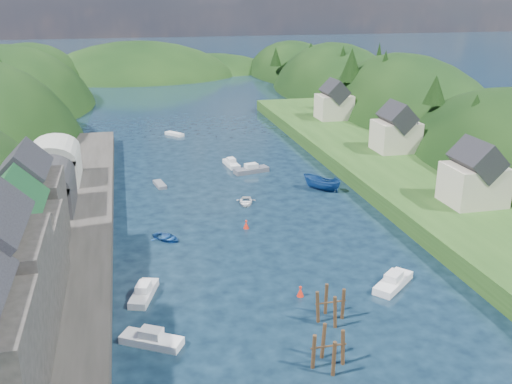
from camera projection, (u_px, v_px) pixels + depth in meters
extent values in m
plane|color=black|center=(226.00, 172.00, 93.86)|extent=(600.00, 600.00, 0.00)
ellipsoid|color=black|center=(12.00, 139.00, 149.51)|extent=(44.00, 75.56, 48.19)
ellipsoid|color=black|center=(32.00, 104.00, 187.56)|extent=(44.00, 75.56, 39.00)
ellipsoid|color=black|center=(402.00, 162.00, 129.24)|extent=(36.00, 75.56, 48.00)
ellipsoid|color=black|center=(335.00, 120.00, 168.55)|extent=(36.00, 75.56, 44.49)
ellipsoid|color=black|center=(294.00, 92.00, 206.65)|extent=(36.00, 75.56, 36.00)
ellipsoid|color=black|center=(140.00, 104.00, 205.29)|extent=(80.00, 60.00, 44.00)
ellipsoid|color=black|center=(212.00, 101.00, 221.14)|extent=(70.00, 56.00, 36.00)
cone|color=black|center=(3.00, 97.00, 111.99)|extent=(5.28, 5.28, 5.25)
cone|color=black|center=(0.00, 69.00, 125.12)|extent=(4.77, 4.77, 5.98)
cone|color=black|center=(37.00, 82.00, 131.78)|extent=(4.07, 4.07, 4.76)
cone|color=black|center=(15.00, 66.00, 144.83)|extent=(4.56, 4.56, 9.27)
cone|color=black|center=(16.00, 72.00, 149.09)|extent=(4.75, 4.75, 5.98)
cone|color=black|center=(28.00, 65.00, 160.55)|extent=(4.27, 4.27, 6.55)
cone|color=black|center=(475.00, 115.00, 88.75)|extent=(5.29, 5.29, 6.51)
cone|color=black|center=(435.00, 89.00, 98.84)|extent=(4.07, 4.07, 5.07)
cone|color=black|center=(414.00, 102.00, 108.09)|extent=(3.40, 3.40, 5.95)
cone|color=black|center=(385.00, 72.00, 122.33)|extent=(4.94, 4.94, 9.40)
cone|color=black|center=(352.00, 65.00, 126.91)|extent=(5.25, 5.25, 7.36)
cone|color=black|center=(379.00, 61.00, 134.33)|extent=(3.36, 3.36, 8.53)
cone|color=black|center=(343.00, 60.00, 149.42)|extent=(4.57, 4.57, 7.79)
cone|color=black|center=(332.00, 63.00, 161.58)|extent=(3.59, 3.59, 6.17)
cone|color=black|center=(311.00, 52.00, 167.93)|extent=(4.14, 4.14, 5.48)
cone|color=black|center=(276.00, 56.00, 181.66)|extent=(3.83, 3.83, 5.90)
cube|color=#2D2B28|center=(54.00, 260.00, 60.83)|extent=(12.00, 110.00, 2.00)
cube|color=#2D2B28|center=(17.00, 255.00, 51.56)|extent=(8.00, 9.00, 7.00)
cube|color=#1E592D|center=(10.00, 209.00, 50.08)|extent=(5.88, 9.36, 5.88)
cube|color=#2D2B28|center=(30.00, 214.00, 59.66)|extent=(7.00, 8.00, 8.00)
cube|color=black|center=(23.00, 170.00, 58.05)|extent=(5.15, 8.32, 5.15)
cube|color=#2D2D30|center=(45.00, 195.00, 71.35)|extent=(7.00, 9.00, 4.00)
cylinder|color=#2D2D30|center=(43.00, 180.00, 70.68)|extent=(7.00, 9.00, 7.00)
cube|color=#B2B2A8|center=(54.00, 168.00, 82.37)|extent=(7.00, 9.00, 4.00)
cylinder|color=#B2B2A8|center=(53.00, 154.00, 81.71)|extent=(7.00, 9.00, 7.00)
cube|color=#234719|center=(393.00, 172.00, 89.62)|extent=(16.00, 120.00, 2.40)
cube|color=beige|center=(474.00, 185.00, 72.28)|extent=(7.00, 6.00, 5.00)
cube|color=black|center=(477.00, 159.00, 71.18)|extent=(5.15, 6.24, 5.15)
cube|color=beige|center=(396.00, 136.00, 96.60)|extent=(7.00, 6.00, 5.00)
cube|color=black|center=(397.00, 117.00, 95.49)|extent=(5.15, 6.24, 5.15)
cube|color=beige|center=(334.00, 107.00, 121.20)|extent=(7.00, 6.00, 5.00)
cube|color=black|center=(335.00, 91.00, 120.09)|extent=(5.15, 6.24, 5.15)
cylinder|color=#382314|center=(343.00, 351.00, 44.94)|extent=(0.32, 0.32, 3.71)
cylinder|color=#382314|center=(323.00, 344.00, 45.80)|extent=(0.32, 0.32, 3.71)
cylinder|color=#382314|center=(313.00, 355.00, 44.42)|extent=(0.32, 0.32, 3.71)
cylinder|color=#382314|center=(334.00, 362.00, 43.56)|extent=(0.32, 0.32, 3.71)
cylinder|color=#382314|center=(329.00, 346.00, 44.47)|extent=(2.92, 0.16, 0.16)
cylinder|color=#382314|center=(343.00, 307.00, 51.22)|extent=(0.32, 0.32, 3.69)
cylinder|color=#382314|center=(326.00, 302.00, 52.06)|extent=(0.32, 0.32, 3.69)
cylinder|color=#382314|center=(318.00, 310.00, 50.72)|extent=(0.32, 0.32, 3.69)
cylinder|color=#382314|center=(335.00, 315.00, 49.88)|extent=(0.32, 0.32, 3.69)
cylinder|color=#382314|center=(331.00, 302.00, 50.77)|extent=(2.85, 0.16, 0.16)
cone|color=red|center=(300.00, 292.00, 55.34)|extent=(0.70, 0.70, 0.90)
sphere|color=red|center=(301.00, 287.00, 55.18)|extent=(0.30, 0.30, 0.30)
cone|color=red|center=(246.00, 225.00, 71.27)|extent=(0.70, 0.70, 0.90)
sphere|color=red|center=(246.00, 221.00, 71.11)|extent=(0.30, 0.30, 0.30)
cube|color=silver|center=(144.00, 294.00, 55.28)|extent=(3.23, 5.47, 0.73)
cube|color=silver|center=(143.00, 287.00, 55.03)|extent=(1.70, 2.10, 0.70)
cube|color=white|center=(393.00, 283.00, 57.25)|extent=(5.55, 5.10, 0.80)
cube|color=silver|center=(394.00, 276.00, 56.99)|extent=(2.37, 2.29, 0.70)
imported|color=white|center=(246.00, 202.00, 79.66)|extent=(3.67, 4.48, 0.81)
cube|color=white|center=(152.00, 341.00, 47.82)|extent=(5.46, 4.20, 0.74)
cube|color=silver|center=(151.00, 333.00, 47.57)|extent=(2.22, 2.00, 0.70)
cube|color=white|center=(174.00, 134.00, 117.69)|extent=(3.82, 4.29, 0.61)
imported|color=navy|center=(167.00, 238.00, 68.07)|extent=(4.66, 4.77, 0.81)
cube|color=#5A5C67|center=(251.00, 170.00, 93.40)|extent=(6.04, 3.21, 0.80)
cube|color=silver|center=(251.00, 166.00, 93.14)|extent=(2.27, 1.77, 0.70)
imported|color=navy|center=(322.00, 184.00, 84.87)|extent=(5.91, 5.79, 2.32)
cube|color=silver|center=(231.00, 164.00, 96.92)|extent=(2.27, 5.20, 0.71)
cube|color=silver|center=(231.00, 160.00, 96.68)|extent=(1.37, 1.89, 0.70)
cube|color=slate|center=(160.00, 185.00, 86.90)|extent=(1.94, 3.96, 0.53)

